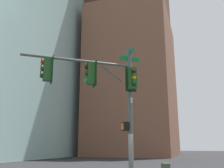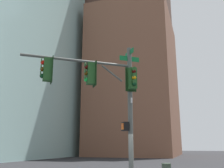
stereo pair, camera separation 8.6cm
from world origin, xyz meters
The scene contains 3 objects.
signal_pole_assembly centered at (-0.56, 1.08, 4.49)m, with size 3.52×4.45×6.67m.
building_brick_nearside centered at (45.66, 11.30, 25.20)m, with size 20.20×18.29×50.41m, color #4C3328.
building_brick_midblock centered at (42.95, 9.75, 15.42)m, with size 22.87×16.50×30.84m, color brown.
Camera 2 is at (-11.09, -2.81, 1.98)m, focal length 40.42 mm.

